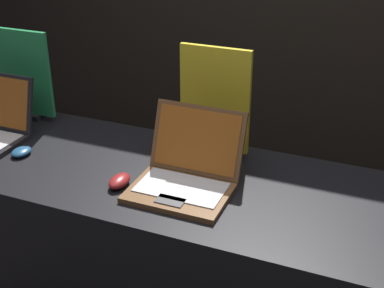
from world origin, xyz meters
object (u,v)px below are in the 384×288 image
at_px(promo_stand_middle, 215,105).
at_px(promo_stand_front, 20,76).
at_px(mouse_middle, 119,181).
at_px(laptop_middle, 187,171).
at_px(mouse_front, 21,152).

bearing_deg(promo_stand_middle, promo_stand_front, 179.31).
xyz_separation_m(promo_stand_front, mouse_middle, (0.71, -0.38, -0.18)).
bearing_deg(promo_stand_front, laptop_middle, -17.34).
xyz_separation_m(mouse_front, mouse_middle, (0.48, -0.06, 0.01)).
height_order(laptop_middle, promo_stand_middle, promo_stand_middle).
height_order(mouse_front, promo_stand_middle, promo_stand_middle).
bearing_deg(promo_stand_front, mouse_middle, -28.29).
xyz_separation_m(laptop_middle, mouse_middle, (-0.23, -0.09, -0.04)).
xyz_separation_m(promo_stand_front, promo_stand_middle, (0.94, -0.01, 0.01)).
distance_m(mouse_front, laptop_middle, 0.71).
relative_size(mouse_front, promo_stand_middle, 0.21).
relative_size(promo_stand_front, laptop_middle, 1.17).
height_order(promo_stand_front, promo_stand_middle, promo_stand_middle).
height_order(mouse_front, laptop_middle, laptop_middle).
xyz_separation_m(mouse_front, laptop_middle, (0.71, 0.03, 0.05)).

